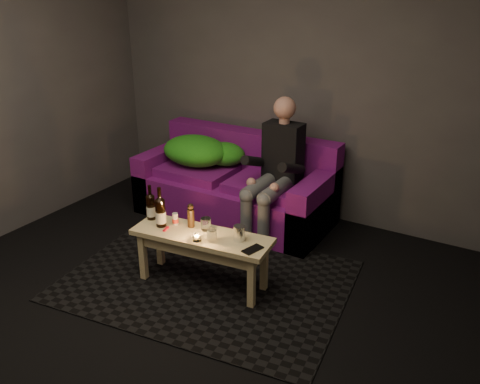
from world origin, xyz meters
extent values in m
plane|color=black|center=(0.00, 0.00, 0.00)|extent=(4.50, 4.50, 0.00)
plane|color=#484648|center=(0.00, 2.25, 1.30)|extent=(4.00, 0.00, 4.00)
cube|color=black|center=(0.00, 0.70, 0.00)|extent=(2.24, 1.74, 0.01)
cube|color=#6D0F76|center=(-0.40, 1.77, 0.19)|extent=(1.83, 0.82, 0.38)
cube|color=#6D0F76|center=(-0.40, 2.08, 0.58)|extent=(1.83, 0.20, 0.40)
cube|color=#6D0F76|center=(-1.22, 1.77, 0.28)|extent=(0.18, 0.82, 0.57)
cube|color=#6D0F76|center=(0.42, 1.77, 0.28)|extent=(0.18, 0.82, 0.57)
cube|color=#6D0F76|center=(-0.79, 1.72, 0.42)|extent=(0.69, 0.55, 0.09)
cube|color=#6D0F76|center=(-0.02, 1.72, 0.42)|extent=(0.69, 0.55, 0.09)
ellipsoid|color=#1B911A|center=(-0.84, 1.77, 0.60)|extent=(0.66, 0.51, 0.27)
ellipsoid|color=#1B911A|center=(-0.58, 1.90, 0.58)|extent=(0.40, 0.33, 0.22)
ellipsoid|color=#1B911A|center=(-1.04, 1.88, 0.54)|extent=(0.29, 0.24, 0.15)
cube|color=black|center=(0.08, 1.82, 0.74)|extent=(0.33, 0.20, 0.50)
sphere|color=tan|center=(0.08, 1.82, 1.12)|extent=(0.19, 0.19, 0.19)
cylinder|color=#51555C|center=(-0.01, 1.53, 0.48)|extent=(0.13, 0.46, 0.13)
cylinder|color=#51555C|center=(0.16, 1.53, 0.48)|extent=(0.13, 0.46, 0.13)
cylinder|color=#51555C|center=(-0.01, 1.31, 0.23)|extent=(0.10, 0.10, 0.47)
cylinder|color=#51555C|center=(0.16, 1.31, 0.23)|extent=(0.10, 0.10, 0.47)
cube|color=black|center=(-0.01, 1.26, 0.03)|extent=(0.08, 0.20, 0.05)
cube|color=black|center=(0.16, 1.26, 0.03)|extent=(0.08, 0.20, 0.05)
cube|color=tan|center=(0.00, 0.65, 0.41)|extent=(1.07, 0.45, 0.04)
cube|color=tan|center=(0.00, 0.65, 0.34)|extent=(0.93, 0.36, 0.09)
cube|color=tan|center=(-0.43, 0.48, 0.19)|extent=(0.05, 0.05, 0.39)
cube|color=tan|center=(-0.45, 0.72, 0.19)|extent=(0.05, 0.05, 0.39)
cube|color=tan|center=(0.46, 0.58, 0.19)|extent=(0.05, 0.05, 0.39)
cube|color=tan|center=(0.43, 0.82, 0.19)|extent=(0.05, 0.05, 0.39)
cylinder|color=black|center=(-0.47, 0.66, 0.52)|extent=(0.07, 0.07, 0.19)
cylinder|color=white|center=(-0.47, 0.66, 0.49)|extent=(0.07, 0.07, 0.08)
cone|color=black|center=(-0.47, 0.66, 0.63)|extent=(0.07, 0.07, 0.03)
cylinder|color=black|center=(-0.47, 0.66, 0.66)|extent=(0.03, 0.03, 0.09)
cylinder|color=black|center=(-0.33, 0.60, 0.53)|extent=(0.08, 0.08, 0.21)
cylinder|color=white|center=(-0.33, 0.60, 0.50)|extent=(0.08, 0.08, 0.09)
cone|color=black|center=(-0.33, 0.60, 0.65)|extent=(0.08, 0.08, 0.03)
cylinder|color=black|center=(-0.33, 0.60, 0.69)|extent=(0.03, 0.03, 0.10)
cylinder|color=silver|center=(-0.26, 0.68, 0.47)|extent=(0.04, 0.04, 0.09)
cylinder|color=black|center=(-0.13, 0.71, 0.50)|extent=(0.05, 0.05, 0.14)
cylinder|color=white|center=(-0.01, 0.73, 0.47)|extent=(0.10, 0.10, 0.09)
cylinder|color=white|center=(0.03, 0.55, 0.45)|extent=(0.06, 0.06, 0.05)
sphere|color=orange|center=(0.03, 0.55, 0.46)|extent=(0.02, 0.02, 0.02)
cylinder|color=white|center=(0.12, 0.60, 0.47)|extent=(0.09, 0.09, 0.09)
cylinder|color=silver|center=(0.28, 0.71, 0.48)|extent=(0.10, 0.10, 0.11)
cube|color=black|center=(0.44, 0.63, 0.43)|extent=(0.11, 0.17, 0.01)
cube|color=red|center=(-0.26, 0.57, 0.43)|extent=(0.03, 0.07, 0.01)
camera|label=1|loc=(1.91, -2.02, 2.14)|focal=38.00mm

